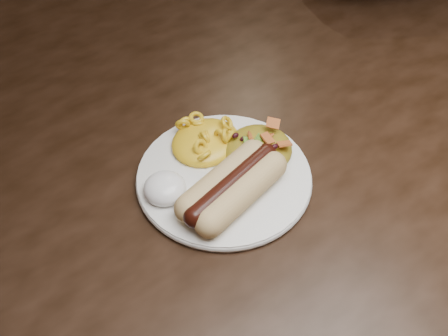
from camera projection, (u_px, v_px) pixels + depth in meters
floor at (213, 324)px, 1.29m from camera, size 4.00×4.00×0.00m
table at (206, 132)px, 0.80m from camera, size 1.60×0.90×0.75m
plate at (224, 177)px, 0.61m from camera, size 0.25×0.25×0.01m
hotdog at (232, 185)px, 0.57m from camera, size 0.12×0.08×0.03m
mac_and_cheese at (206, 135)px, 0.62m from camera, size 0.09×0.08×0.03m
sour_cream at (164, 185)px, 0.57m from camera, size 0.06×0.06×0.03m
taco_salad at (258, 145)px, 0.61m from camera, size 0.08×0.08×0.04m
fork at (214, 221)px, 0.57m from camera, size 0.06×0.15×0.00m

